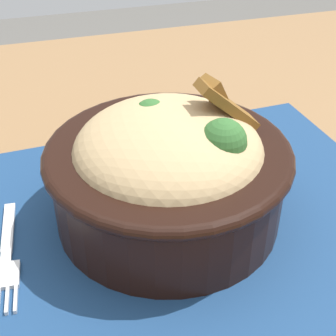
# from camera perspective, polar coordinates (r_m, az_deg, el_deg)

# --- Properties ---
(table) EXTENTS (1.07, 0.96, 0.74)m
(table) POSITION_cam_1_polar(r_m,az_deg,el_deg) (0.47, -1.43, -12.62)
(table) COLOR olive
(table) RESTS_ON ground_plane
(placemat) EXTENTS (0.46, 0.33, 0.00)m
(placemat) POSITION_cam_1_polar(r_m,az_deg,el_deg) (0.42, -1.34, -7.11)
(placemat) COLOR navy
(placemat) RESTS_ON table
(bowl) EXTENTS (0.20, 0.20, 0.12)m
(bowl) POSITION_cam_1_polar(r_m,az_deg,el_deg) (0.40, 0.06, 0.04)
(bowl) COLOR black
(bowl) RESTS_ON placemat
(fork) EXTENTS (0.03, 0.12, 0.00)m
(fork) POSITION_cam_1_polar(r_m,az_deg,el_deg) (0.41, -18.26, -9.92)
(fork) COLOR silver
(fork) RESTS_ON placemat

